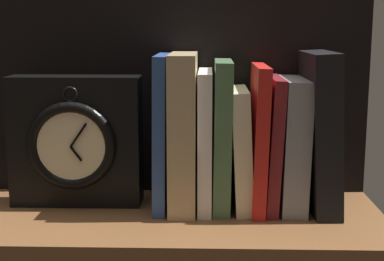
# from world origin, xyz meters

# --- Properties ---
(ground_plane) EXTENTS (0.64, 0.27, 0.03)m
(ground_plane) POSITION_xyz_m (0.00, 0.00, -0.01)
(ground_plane) COLOR brown
(back_panel) EXTENTS (0.64, 0.01, 0.34)m
(back_panel) POSITION_xyz_m (0.00, 0.13, 0.17)
(back_panel) COLOR black
(back_panel) RESTS_ON ground_plane
(book_blue_modern) EXTENTS (0.02, 0.13, 0.23)m
(book_blue_modern) POSITION_xyz_m (-0.01, 0.04, 0.12)
(book_blue_modern) COLOR #2D4C8E
(book_blue_modern) RESTS_ON ground_plane
(book_tan_shortstories) EXTENTS (0.04, 0.15, 0.24)m
(book_tan_shortstories) POSITION_xyz_m (0.02, 0.04, 0.12)
(book_tan_shortstories) COLOR tan
(book_tan_shortstories) RESTS_ON ground_plane
(book_white_catcher) EXTENTS (0.02, 0.14, 0.21)m
(book_white_catcher) POSITION_xyz_m (0.05, 0.04, 0.11)
(book_white_catcher) COLOR silver
(book_white_catcher) RESTS_ON ground_plane
(book_green_romantic) EXTENTS (0.03, 0.13, 0.23)m
(book_green_romantic) POSITION_xyz_m (0.08, 0.04, 0.11)
(book_green_romantic) COLOR #476B44
(book_green_romantic) RESTS_ON ground_plane
(book_cream_twain) EXTENTS (0.04, 0.13, 0.18)m
(book_cream_twain) POSITION_xyz_m (0.11, 0.04, 0.09)
(book_cream_twain) COLOR beige
(book_cream_twain) RESTS_ON ground_plane
(book_red_requiem) EXTENTS (0.02, 0.15, 0.22)m
(book_red_requiem) POSITION_xyz_m (0.14, 0.04, 0.11)
(book_red_requiem) COLOR red
(book_red_requiem) RESTS_ON ground_plane
(book_maroon_dawkins) EXTENTS (0.03, 0.14, 0.20)m
(book_maroon_dawkins) POSITION_xyz_m (0.16, 0.04, 0.10)
(book_maroon_dawkins) COLOR maroon
(book_maroon_dawkins) RESTS_ON ground_plane
(book_gray_chess) EXTENTS (0.04, 0.14, 0.20)m
(book_gray_chess) POSITION_xyz_m (0.19, 0.04, 0.10)
(book_gray_chess) COLOR gray
(book_gray_chess) RESTS_ON ground_plane
(book_black_skeptic) EXTENTS (0.05, 0.16, 0.24)m
(book_black_skeptic) POSITION_xyz_m (0.23, 0.04, 0.12)
(book_black_skeptic) COLOR black
(book_black_skeptic) RESTS_ON ground_plane
(framed_clock) EXTENTS (0.20, 0.07, 0.20)m
(framed_clock) POSITION_xyz_m (-0.15, 0.04, 0.10)
(framed_clock) COLOR black
(framed_clock) RESTS_ON ground_plane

